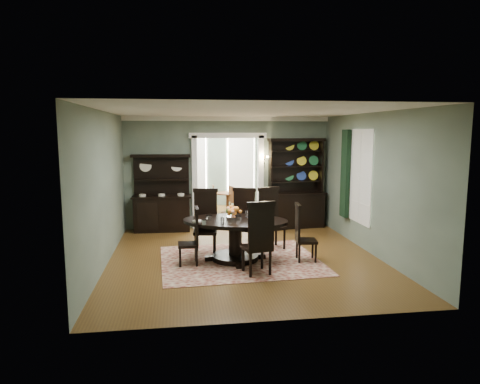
# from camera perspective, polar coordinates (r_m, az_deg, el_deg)

# --- Properties ---
(room) EXTENTS (5.51, 6.01, 3.01)m
(room) POSITION_cam_1_polar(r_m,az_deg,el_deg) (8.69, 0.53, 1.28)
(room) COLOR brown
(room) RESTS_ON ground
(parlor) EXTENTS (3.51, 3.50, 3.01)m
(parlor) POSITION_cam_1_polar(r_m,az_deg,el_deg) (14.12, -2.79, 3.64)
(parlor) COLOR brown
(parlor) RESTS_ON ground
(doorway_trim) EXTENTS (2.08, 0.25, 2.57)m
(doorway_trim) POSITION_cam_1_polar(r_m,az_deg,el_deg) (11.61, -1.64, 3.19)
(doorway_trim) COLOR white
(doorway_trim) RESTS_ON floor
(right_window) EXTENTS (0.15, 1.47, 2.12)m
(right_window) POSITION_cam_1_polar(r_m,az_deg,el_deg) (10.28, 14.80, 2.20)
(right_window) COLOR white
(right_window) RESTS_ON wall_right
(wall_sconce) EXTENTS (0.27, 0.21, 0.21)m
(wall_sconce) POSITION_cam_1_polar(r_m,az_deg,el_deg) (11.58, 3.13, 4.52)
(wall_sconce) COLOR gold
(wall_sconce) RESTS_ON back_wall_right
(rug) EXTENTS (3.30, 2.81, 0.01)m
(rug) POSITION_cam_1_polar(r_m,az_deg,el_deg) (8.80, 0.03, -9.09)
(rug) COLOR maroon
(rug) RESTS_ON floor
(dining_table) EXTENTS (2.42, 2.42, 0.84)m
(dining_table) POSITION_cam_1_polar(r_m,az_deg,el_deg) (8.69, -0.64, -5.36)
(dining_table) COLOR black
(dining_table) RESTS_ON rug
(centerpiece) EXTENTS (1.59, 1.02, 0.26)m
(centerpiece) POSITION_cam_1_polar(r_m,az_deg,el_deg) (8.70, -0.84, -3.12)
(centerpiece) COLOR silver
(centerpiece) RESTS_ON dining_table
(chair_far_left) EXTENTS (0.57, 0.54, 1.40)m
(chair_far_left) POSITION_cam_1_polar(r_m,az_deg,el_deg) (9.22, -4.62, -3.66)
(chair_far_left) COLOR black
(chair_far_left) RESTS_ON rug
(chair_far_mid) EXTENTS (0.63, 0.62, 1.36)m
(chair_far_mid) POSITION_cam_1_polar(r_m,az_deg,el_deg) (9.54, 0.47, -3.34)
(chair_far_mid) COLOR black
(chair_far_mid) RESTS_ON rug
(chair_far_right) EXTENTS (0.62, 0.60, 1.37)m
(chair_far_right) POSITION_cam_1_polar(r_m,az_deg,el_deg) (9.65, 4.09, -3.22)
(chair_far_right) COLOR black
(chair_far_right) RESTS_ON rug
(chair_end_left) EXTENTS (0.40, 0.44, 1.15)m
(chair_end_left) POSITION_cam_1_polar(r_m,az_deg,el_deg) (8.44, -6.30, -5.68)
(chair_end_left) COLOR black
(chair_end_left) RESTS_ON rug
(chair_end_right) EXTENTS (0.46, 0.48, 1.18)m
(chair_end_right) POSITION_cam_1_polar(r_m,az_deg,el_deg) (8.71, 8.22, -5.18)
(chair_end_right) COLOR black
(chair_end_right) RESTS_ON rug
(chair_near) EXTENTS (0.60, 0.57, 1.38)m
(chair_near) POSITION_cam_1_polar(r_m,az_deg,el_deg) (7.75, 2.56, -5.96)
(chair_near) COLOR black
(chair_near) RESTS_ON rug
(sideboard) EXTENTS (1.55, 0.58, 2.02)m
(sideboard) POSITION_cam_1_polar(r_m,az_deg,el_deg) (11.43, -10.36, -1.64)
(sideboard) COLOR black
(sideboard) RESTS_ON floor
(welsh_dresser) EXTENTS (1.60, 0.70, 2.43)m
(welsh_dresser) POSITION_cam_1_polar(r_m,az_deg,el_deg) (11.78, 7.48, -0.42)
(welsh_dresser) COLOR black
(welsh_dresser) RESTS_ON floor
(parlor_table) EXTENTS (0.74, 0.74, 0.68)m
(parlor_table) POSITION_cam_1_polar(r_m,az_deg,el_deg) (13.60, -1.68, -1.07)
(parlor_table) COLOR brown
(parlor_table) RESTS_ON parlor_floor
(parlor_chair_left) EXTENTS (0.40, 0.40, 0.96)m
(parlor_chair_left) POSITION_cam_1_polar(r_m,az_deg,el_deg) (13.30, -4.06, -1.00)
(parlor_chair_left) COLOR brown
(parlor_chair_left) RESTS_ON parlor_floor
(parlor_chair_right) EXTENTS (0.44, 0.43, 0.94)m
(parlor_chair_right) POSITION_cam_1_polar(r_m,az_deg,el_deg) (13.24, -0.71, -1.06)
(parlor_chair_right) COLOR brown
(parlor_chair_right) RESTS_ON parlor_floor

